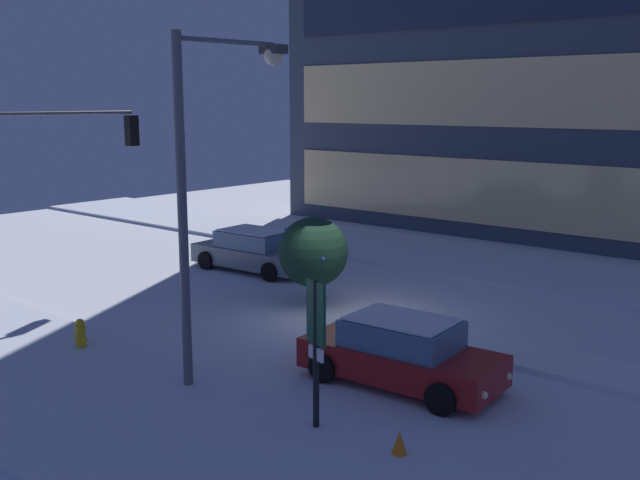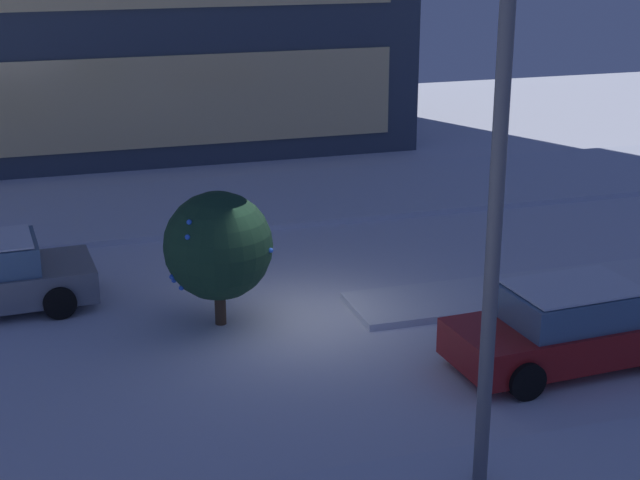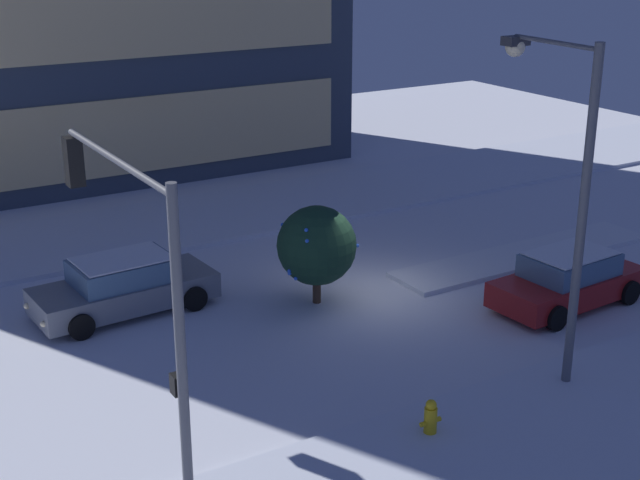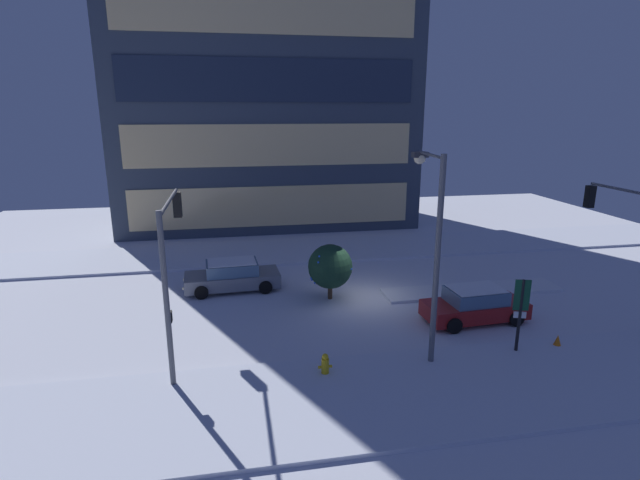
# 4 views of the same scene
# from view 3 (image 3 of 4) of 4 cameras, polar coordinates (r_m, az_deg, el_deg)

# --- Properties ---
(ground) EXTENTS (52.00, 52.00, 0.00)m
(ground) POSITION_cam_3_polar(r_m,az_deg,el_deg) (24.61, 2.91, -3.44)
(ground) COLOR silver
(curb_strip_near) EXTENTS (52.00, 5.20, 0.14)m
(curb_strip_near) POSITION_cam_3_polar(r_m,az_deg,el_deg) (19.06, 17.30, -11.39)
(curb_strip_near) COLOR silver
(curb_strip_near) RESTS_ON ground
(curb_strip_far) EXTENTS (52.00, 5.20, 0.14)m
(curb_strip_far) POSITION_cam_3_polar(r_m,az_deg,el_deg) (31.34, -5.61, 1.72)
(curb_strip_far) COLOR silver
(curb_strip_far) RESTS_ON ground
(median_strip) EXTENTS (9.00, 1.80, 0.14)m
(median_strip) POSITION_cam_3_polar(r_m,az_deg,el_deg) (27.90, 12.85, -0.96)
(median_strip) COLOR silver
(median_strip) RESTS_ON ground
(car_near) EXTENTS (4.54, 2.22, 1.49)m
(car_near) POSITION_cam_3_polar(r_m,az_deg,el_deg) (24.49, 15.52, -2.48)
(car_near) COLOR maroon
(car_near) RESTS_ON ground
(car_far) EXTENTS (4.84, 2.31, 1.49)m
(car_far) POSITION_cam_3_polar(r_m,az_deg,el_deg) (23.76, -12.37, -2.89)
(car_far) COLOR slate
(car_far) RESTS_ON ground
(traffic_light_corner_near_left) EXTENTS (0.32, 5.52, 5.90)m
(traffic_light_corner_near_left) POSITION_cam_3_polar(r_m,az_deg,el_deg) (16.10, -12.06, -0.72)
(traffic_light_corner_near_left) COLOR #565960
(traffic_light_corner_near_left) RESTS_ON ground
(street_lamp_arched) EXTENTS (0.59, 2.85, 7.43)m
(street_lamp_arched) POSITION_cam_3_polar(r_m,az_deg,el_deg) (19.42, 15.09, 4.78)
(street_lamp_arched) COLOR #565960
(street_lamp_arched) RESTS_ON ground
(fire_hydrant) EXTENTS (0.48, 0.26, 0.85)m
(fire_hydrant) POSITION_cam_3_polar(r_m,az_deg,el_deg) (17.98, 7.05, -11.30)
(fire_hydrant) COLOR gold
(fire_hydrant) RESTS_ON ground
(decorated_tree_median) EXTENTS (2.11, 2.11, 2.68)m
(decorated_tree_median) POSITION_cam_3_polar(r_m,az_deg,el_deg) (23.45, -0.21, -0.36)
(decorated_tree_median) COLOR #473323
(decorated_tree_median) RESTS_ON ground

